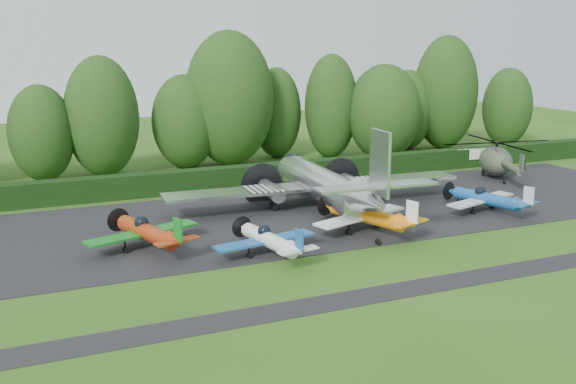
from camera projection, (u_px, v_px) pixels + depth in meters
name	position (u px, v px, depth m)	size (l,w,h in m)	color
ground	(342.00, 258.00, 39.74)	(160.00, 160.00, 0.00)	#244C15
apron	(281.00, 218.00, 48.69)	(70.00, 18.00, 0.01)	black
taxiway_verge	(395.00, 292.00, 34.36)	(70.00, 2.00, 0.00)	black
hedgerow	(235.00, 188.00, 58.54)	(90.00, 1.60, 2.00)	black
transport_plane	(324.00, 185.00, 49.86)	(24.57, 18.84, 7.87)	silver
light_plane_red	(147.00, 232.00, 40.95)	(7.64, 8.03, 2.93)	maroon
light_plane_white	(269.00, 240.00, 39.75)	(6.83, 7.18, 2.63)	silver
light_plane_orange	(367.00, 215.00, 44.69)	(7.96, 8.37, 3.06)	orange
light_plane_blue	(487.00, 199.00, 49.85)	(7.11, 7.47, 2.73)	#174E8D
helicopter	(496.00, 159.00, 62.33)	(11.19, 13.10, 3.60)	#3D4636
sign_board	(473.00, 155.00, 67.43)	(3.61, 0.14, 2.03)	#3F3326
tree_0	(407.00, 110.00, 78.15)	(6.27, 6.27, 9.72)	black
tree_1	(384.00, 112.00, 71.43)	(8.15, 8.15, 10.65)	black
tree_2	(276.00, 113.00, 72.79)	(5.63, 5.63, 10.24)	black
tree_3	(229.00, 99.00, 67.76)	(9.42, 9.42, 14.24)	black
tree_4	(102.00, 117.00, 62.26)	(7.17, 7.17, 11.79)	black
tree_5	(445.00, 93.00, 78.32)	(7.79, 7.79, 13.79)	black
tree_7	(41.00, 133.00, 60.44)	(6.06, 6.06, 9.20)	black
tree_9	(185.00, 122.00, 66.72)	(6.90, 6.90, 9.78)	black
tree_10	(507.00, 107.00, 80.80)	(6.13, 6.13, 9.85)	black
tree_12	(331.00, 107.00, 72.19)	(5.98, 5.98, 11.73)	black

